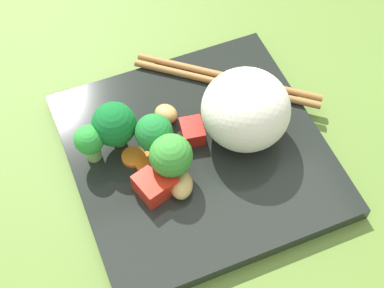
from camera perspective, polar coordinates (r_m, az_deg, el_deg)
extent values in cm
cube|color=#597A2E|center=(61.67, 0.58, -1.89)|extent=(110.00, 110.00, 2.00)
cube|color=black|center=(60.16, 0.60, -0.99)|extent=(26.28, 26.28, 1.58)
ellipsoid|color=white|center=(57.85, 5.25, 3.36)|extent=(10.20, 10.21, 7.72)
cylinder|color=#6DAD44|center=(57.39, -1.86, -2.21)|extent=(2.03, 2.08, 1.98)
sphere|color=green|center=(55.10, -2.06, -1.12)|extent=(4.18, 4.18, 4.18)
cylinder|color=#84B755|center=(59.53, -7.16, 0.69)|extent=(2.00, 1.84, 2.32)
sphere|color=#126829|center=(57.33, -7.58, 1.92)|extent=(4.42, 4.42, 4.42)
cylinder|color=#74A048|center=(58.66, -3.49, 0.14)|extent=(1.58, 1.86, 2.55)
sphere|color=#1F7A31|center=(56.62, -3.73, 1.10)|extent=(3.75, 3.75, 3.75)
cylinder|color=#7BBC5D|center=(58.88, -9.60, -0.59)|extent=(2.18, 2.17, 2.42)
sphere|color=green|center=(57.15, -9.97, 0.42)|extent=(2.95, 2.95, 2.95)
cylinder|color=orange|center=(61.26, -8.30, 1.35)|extent=(2.85, 2.85, 0.41)
cylinder|color=orange|center=(58.26, -4.11, -2.24)|extent=(3.00, 3.00, 0.51)
cylinder|color=orange|center=(59.08, -5.72, -1.26)|extent=(2.78, 2.78, 0.42)
cube|color=red|center=(56.27, -3.59, -3.88)|extent=(4.16, 4.33, 2.21)
cube|color=red|center=(59.76, 0.11, 1.28)|extent=(2.99, 2.56, 1.72)
ellipsoid|color=tan|center=(61.09, -2.54, 2.94)|extent=(3.27, 3.18, 1.71)
ellipsoid|color=tan|center=(56.35, -1.04, -4.00)|extent=(3.70, 3.19, 1.78)
cylinder|color=olive|center=(64.89, 3.55, 6.54)|extent=(13.01, 17.26, 0.77)
cylinder|color=olive|center=(64.23, 3.31, 5.86)|extent=(13.01, 17.26, 0.77)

